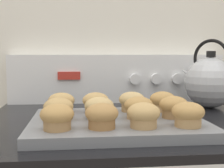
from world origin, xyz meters
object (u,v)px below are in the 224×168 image
at_px(muffin_r0_c0, 57,117).
at_px(muffin_r0_c1, 102,116).
at_px(muffin_r1_c1, 99,108).
at_px(muffin_r2_c3, 163,101).
at_px(muffin_r2_c0, 61,103).
at_px(muffin_r2_c1, 96,102).
at_px(muffin_r1_c3, 174,107).
at_px(muffin_r0_c2, 144,115).
at_px(muffin_r1_c0, 58,109).
at_px(muffin_r2_c2, 130,101).
at_px(tea_kettle, 210,81).
at_px(muffin_pan, 117,123).
at_px(muffin_r0_c3, 188,114).
at_px(muffin_r1_c2, 137,108).

bearing_deg(muffin_r0_c0, muffin_r0_c1, 1.21).
relative_size(muffin_r1_c1, muffin_r2_c3, 1.00).
height_order(muffin_r2_c0, muffin_r2_c1, same).
bearing_deg(muffin_r1_c3, muffin_r0_c2, -135.70).
bearing_deg(muffin_r1_c0, muffin_r0_c0, -88.23).
distance_m(muffin_r0_c2, muffin_r2_c0, 0.26).
relative_size(muffin_r1_c3, muffin_r2_c0, 1.00).
height_order(muffin_r1_c3, muffin_r2_c0, same).
xyz_separation_m(muffin_r2_c1, muffin_r2_c3, (0.18, 0.00, 0.00)).
distance_m(muffin_r2_c2, tea_kettle, 0.33).
bearing_deg(muffin_pan, muffin_r0_c0, -145.82).
xyz_separation_m(muffin_r0_c3, muffin_r2_c3, (-0.00, 0.18, 0.00)).
xyz_separation_m(muffin_r0_c3, muffin_r1_c3, (-0.00, 0.09, 0.00)).
xyz_separation_m(muffin_r0_c0, muffin_r2_c2, (0.18, 0.18, 0.00)).
bearing_deg(muffin_r2_c1, muffin_r0_c3, -44.53).
height_order(muffin_r0_c1, muffin_r1_c0, same).
height_order(muffin_r1_c0, muffin_r2_c3, same).
bearing_deg(muffin_r2_c1, muffin_r1_c3, -26.24).
bearing_deg(muffin_r1_c0, muffin_r0_c1, -43.20).
distance_m(muffin_r2_c0, muffin_r2_c1, 0.09).
xyz_separation_m(muffin_r0_c1, muffin_r0_c3, (0.18, -0.00, 0.00)).
height_order(muffin_r0_c0, muffin_r1_c2, same).
bearing_deg(muffin_r1_c3, muffin_r1_c1, 179.41).
xyz_separation_m(muffin_r0_c2, tea_kettle, (0.29, 0.34, 0.04)).
xyz_separation_m(muffin_r0_c2, muffin_r2_c3, (0.09, 0.18, 0.00)).
bearing_deg(muffin_r0_c2, muffin_pan, 115.33).
bearing_deg(muffin_r1_c2, muffin_r2_c0, 152.40).
bearing_deg(muffin_r0_c0, muffin_r0_c3, -0.36).
distance_m(muffin_r0_c0, tea_kettle, 0.58).
distance_m(muffin_pan, tea_kettle, 0.42).
relative_size(muffin_r2_c2, muffin_r2_c3, 1.00).
height_order(muffin_pan, muffin_r1_c1, muffin_r1_c1).
bearing_deg(tea_kettle, muffin_r0_c3, -119.87).
bearing_deg(muffin_r0_c1, muffin_r2_c1, 90.78).
distance_m(muffin_r0_c0, muffin_r1_c1, 0.13).
distance_m(muffin_r0_c3, muffin_r1_c0, 0.29).
xyz_separation_m(muffin_r1_c2, muffin_r2_c2, (0.00, 0.09, 0.00)).
relative_size(muffin_r1_c0, muffin_r2_c0, 1.00).
bearing_deg(muffin_r0_c2, muffin_r2_c3, 63.42).
relative_size(muffin_r0_c2, muffin_r0_c3, 1.00).
relative_size(muffin_r2_c0, muffin_r2_c1, 1.00).
xyz_separation_m(muffin_r1_c0, muffin_r2_c1, (0.09, 0.09, 0.00)).
relative_size(muffin_r1_c1, muffin_r2_c1, 1.00).
xyz_separation_m(muffin_r1_c1, muffin_r1_c2, (0.09, -0.00, 0.00)).
xyz_separation_m(muffin_r0_c0, muffin_r1_c0, (-0.00, 0.09, 0.00)).
xyz_separation_m(muffin_r0_c0, muffin_r1_c3, (0.27, 0.09, 0.00)).
height_order(muffin_r0_c3, muffin_r1_c2, same).
relative_size(muffin_r1_c2, muffin_r2_c0, 1.00).
bearing_deg(muffin_r1_c0, muffin_r1_c1, 1.31).
distance_m(muffin_r1_c0, muffin_r1_c2, 0.18).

